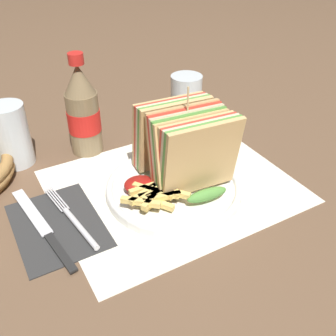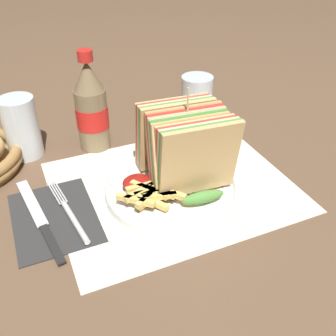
% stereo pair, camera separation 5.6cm
% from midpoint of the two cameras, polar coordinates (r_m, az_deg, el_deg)
% --- Properties ---
extents(ground_plane, '(4.00, 4.00, 0.00)m').
position_cam_midpoint_polar(ground_plane, '(0.69, 1.83, -3.07)').
color(ground_plane, brown).
extents(placemat, '(0.40, 0.33, 0.00)m').
position_cam_midpoint_polar(placemat, '(0.69, 2.87, -2.58)').
color(placemat, silver).
rests_on(placemat, ground_plane).
extents(plate_main, '(0.23, 0.23, 0.02)m').
position_cam_midpoint_polar(plate_main, '(0.67, 3.09, -3.05)').
color(plate_main, white).
rests_on(plate_main, ground_plane).
extents(club_sandwich, '(0.13, 0.17, 0.17)m').
position_cam_midpoint_polar(club_sandwich, '(0.65, 5.12, 2.89)').
color(club_sandwich, tan).
rests_on(club_sandwich, plate_main).
extents(fries_pile, '(0.10, 0.10, 0.02)m').
position_cam_midpoint_polar(fries_pile, '(0.63, 0.05, -3.77)').
color(fries_pile, '#E5C166').
rests_on(fries_pile, plate_main).
extents(ketchup_blob, '(0.05, 0.04, 0.02)m').
position_cam_midpoint_polar(ketchup_blob, '(0.65, -1.98, -2.21)').
color(ketchup_blob, maroon).
rests_on(ketchup_blob, plate_main).
extents(napkin, '(0.13, 0.17, 0.00)m').
position_cam_midpoint_polar(napkin, '(0.65, -13.84, -6.84)').
color(napkin, '#2D2D2D').
rests_on(napkin, ground_plane).
extents(fork, '(0.03, 0.17, 0.01)m').
position_cam_midpoint_polar(fork, '(0.63, -11.43, -6.80)').
color(fork, silver).
rests_on(fork, napkin).
extents(knife, '(0.04, 0.22, 0.00)m').
position_cam_midpoint_polar(knife, '(0.64, -15.75, -7.18)').
color(knife, black).
rests_on(knife, napkin).
extents(coke_bottle_near, '(0.06, 0.06, 0.20)m').
position_cam_midpoint_polar(coke_bottle_near, '(0.77, -9.00, 8.52)').
color(coke_bottle_near, '#7A6647').
rests_on(coke_bottle_near, ground_plane).
extents(glass_near, '(0.07, 0.07, 0.12)m').
position_cam_midpoint_polar(glass_near, '(0.85, 6.04, 8.75)').
color(glass_near, silver).
rests_on(glass_near, ground_plane).
extents(glass_far, '(0.07, 0.07, 0.12)m').
position_cam_midpoint_polar(glass_far, '(0.79, -18.49, 5.02)').
color(glass_far, silver).
rests_on(glass_far, ground_plane).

